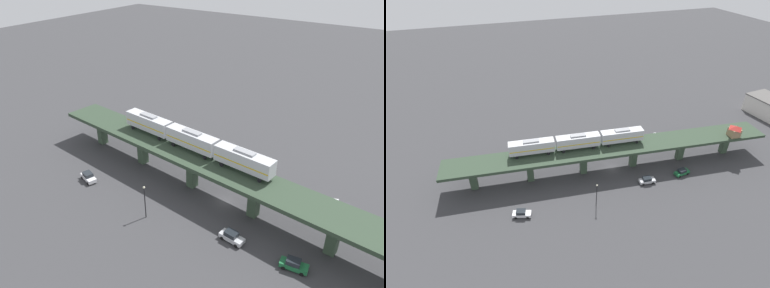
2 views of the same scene
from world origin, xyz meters
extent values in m
plane|color=#38383A|center=(0.00, 0.00, 0.00)|extent=(400.00, 400.00, 0.00)
cube|color=#2C3D2C|center=(0.00, 0.00, 7.12)|extent=(17.95, 92.37, 0.80)
cube|color=#384C38|center=(-4.02, -38.29, 3.36)|extent=(1.98, 1.98, 6.72)
cube|color=#384C38|center=(-2.45, -23.37, 3.36)|extent=(1.98, 1.98, 6.72)
cube|color=#384C38|center=(-0.89, -8.45, 3.36)|extent=(1.98, 1.98, 6.72)
cube|color=#384C38|center=(0.68, 6.46, 3.36)|extent=(1.98, 1.98, 6.72)
cube|color=#384C38|center=(2.24, 21.38, 3.36)|extent=(1.98, 1.98, 6.72)
cube|color=#384C38|center=(3.81, 36.30, 3.36)|extent=(1.98, 1.98, 6.72)
cube|color=silver|center=(-3.72, -22.07, 10.06)|extent=(4.04, 12.23, 3.10)
cube|color=gold|center=(-3.72, -22.07, 9.76)|extent=(4.05, 11.99, 0.24)
cube|color=gray|center=(-3.72, -22.07, 11.79)|extent=(1.83, 4.32, 0.36)
cylinder|color=black|center=(-5.35, -26.13, 7.94)|extent=(0.31, 0.86, 0.84)
cylinder|color=black|center=(-2.98, -26.37, 7.94)|extent=(0.31, 0.86, 0.84)
cylinder|color=black|center=(-4.47, -17.77, 7.94)|extent=(0.31, 0.86, 0.84)
cylinder|color=black|center=(-2.10, -18.02, 7.94)|extent=(0.31, 0.86, 0.84)
cube|color=silver|center=(-2.41, -9.54, 10.06)|extent=(4.04, 12.23, 3.10)
cube|color=gold|center=(-2.41, -9.54, 9.76)|extent=(4.05, 11.99, 0.24)
cube|color=gray|center=(-2.41, -9.54, 11.79)|extent=(1.83, 4.32, 0.36)
cylinder|color=black|center=(-4.03, -13.59, 7.94)|extent=(0.31, 0.86, 0.84)
cylinder|color=black|center=(-1.66, -13.84, 7.94)|extent=(0.31, 0.86, 0.84)
cylinder|color=black|center=(-3.15, -5.24, 7.94)|extent=(0.31, 0.86, 0.84)
cylinder|color=black|center=(-0.79, -5.49, 7.94)|extent=(0.31, 0.86, 0.84)
cube|color=silver|center=(-1.09, 2.99, 10.06)|extent=(4.04, 12.23, 3.10)
cube|color=gold|center=(-1.09, 2.99, 9.76)|extent=(4.05, 11.99, 0.24)
cube|color=gray|center=(-1.09, 2.99, 11.79)|extent=(1.83, 4.32, 0.36)
cylinder|color=black|center=(-2.72, -1.06, 7.94)|extent=(0.31, 0.86, 0.84)
cylinder|color=black|center=(-0.35, -1.31, 7.94)|extent=(0.31, 0.86, 0.84)
cylinder|color=black|center=(-1.84, 7.29, 7.94)|extent=(0.31, 0.86, 0.84)
cylinder|color=black|center=(0.53, 7.04, 7.94)|extent=(0.31, 0.86, 0.84)
cube|color=#8C7251|center=(6.17, 35.81, 8.77)|extent=(3.08, 3.08, 2.50)
pyramid|color=maroon|center=(6.17, 35.81, 10.47)|extent=(3.54, 3.54, 0.90)
cube|color=#1E6638|center=(9.14, 17.70, 0.73)|extent=(2.38, 4.60, 0.80)
cube|color=#1E2328|center=(9.16, 17.55, 1.51)|extent=(1.92, 2.40, 0.76)
cylinder|color=black|center=(8.49, 16.17, 0.33)|extent=(0.33, 0.69, 0.66)
cylinder|color=black|center=(10.18, 16.40, 0.33)|extent=(0.33, 0.69, 0.66)
cylinder|color=black|center=(8.10, 19.00, 0.33)|extent=(0.33, 0.69, 0.66)
cylinder|color=black|center=(9.80, 19.23, 0.33)|extent=(0.33, 0.69, 0.66)
cube|color=silver|center=(10.10, -28.05, 0.73)|extent=(3.02, 4.74, 0.80)
cube|color=#1E2328|center=(10.06, -28.19, 1.51)|extent=(2.22, 2.59, 0.76)
cylinder|color=black|center=(8.86, -29.16, 0.33)|extent=(0.42, 0.70, 0.66)
cylinder|color=black|center=(10.50, -29.67, 0.33)|extent=(0.42, 0.70, 0.66)
cylinder|color=black|center=(9.71, -26.43, 0.33)|extent=(0.42, 0.70, 0.66)
cylinder|color=black|center=(11.34, -26.94, 0.33)|extent=(0.42, 0.70, 0.66)
cube|color=#B7BABF|center=(9.07, 6.58, 0.73)|extent=(2.27, 4.57, 0.80)
cube|color=#1E2328|center=(9.06, 6.43, 1.51)|extent=(1.87, 2.37, 0.76)
cylinder|color=black|center=(8.07, 5.25, 0.33)|extent=(0.31, 0.68, 0.66)
cylinder|color=black|center=(9.77, 5.06, 0.33)|extent=(0.31, 0.68, 0.66)
cylinder|color=black|center=(8.38, 8.09, 0.33)|extent=(0.31, 0.68, 0.66)
cylinder|color=black|center=(10.08, 7.91, 0.33)|extent=(0.31, 0.68, 0.66)
cube|color=#333338|center=(-7.93, 20.53, 1.65)|extent=(2.63, 2.48, 2.30)
cube|color=silver|center=(-7.05, 17.04, 1.85)|extent=(3.51, 5.61, 2.70)
cylinder|color=black|center=(-6.97, 20.78, 0.50)|extent=(0.59, 1.06, 1.00)
cylinder|color=black|center=(-8.89, 20.29, 0.50)|extent=(0.59, 1.06, 1.00)
cylinder|color=black|center=(-5.66, 15.79, 0.50)|extent=(0.59, 1.06, 1.00)
cylinder|color=black|center=(-7.66, 15.28, 0.50)|extent=(0.59, 1.06, 1.00)
cylinder|color=black|center=(12.53, -9.79, 3.25)|extent=(0.20, 0.20, 6.50)
sphere|color=beige|center=(12.53, -9.79, 6.72)|extent=(0.44, 0.44, 0.44)
camera|label=1|loc=(53.35, 28.53, 45.23)|focal=35.00mm
camera|label=2|loc=(61.77, -31.26, 55.25)|focal=28.00mm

